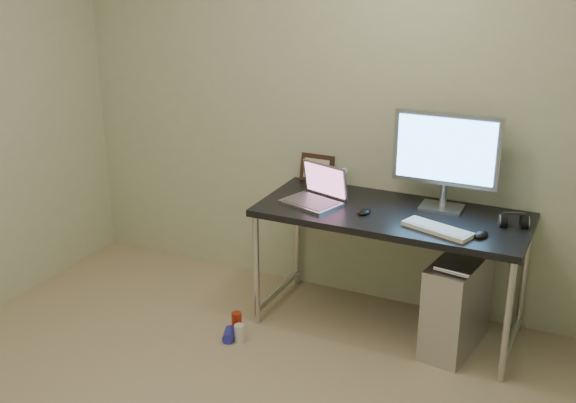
{
  "coord_description": "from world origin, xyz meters",
  "views": [
    {
      "loc": [
        1.69,
        -2.36,
        2.24
      ],
      "look_at": [
        0.08,
        1.06,
        0.85
      ],
      "focal_mm": 45.0,
      "sensor_mm": 36.0,
      "label": 1
    }
  ],
  "objects": [
    {
      "name": "picture_frame",
      "position": [
        -0.03,
        1.73,
        0.84
      ],
      "size": [
        0.23,
        0.06,
        0.18
      ],
      "primitive_type": "cube",
      "rotation": [
        -0.21,
        0.0,
        -0.0
      ],
      "color": "black",
      "rests_on": "desk"
    },
    {
      "name": "tower_computer",
      "position": [
        1.0,
        1.35,
        0.28
      ],
      "size": [
        0.3,
        0.56,
        0.59
      ],
      "rotation": [
        0.0,
        0.0,
        -0.14
      ],
      "color": "silver",
      "rests_on": "ground"
    },
    {
      "name": "cable_b",
      "position": [
        1.04,
        1.68,
        0.38
      ],
      "size": [
        0.02,
        0.11,
        0.71
      ],
      "primitive_type": "cylinder",
      "rotation": [
        0.14,
        0.0,
        0.09
      ],
      "color": "black",
      "rests_on": "ground"
    },
    {
      "name": "can_blue",
      "position": [
        -0.21,
        0.86,
        0.03
      ],
      "size": [
        0.1,
        0.13,
        0.06
      ],
      "primitive_type": "cylinder",
      "rotation": [
        1.57,
        0.0,
        0.37
      ],
      "color": "#2A2DBB",
      "rests_on": "ground"
    },
    {
      "name": "headphones",
      "position": [
        1.25,
        1.48,
        0.78
      ],
      "size": [
        0.17,
        0.1,
        0.1
      ],
      "rotation": [
        0.0,
        0.0,
        0.29
      ],
      "color": "black",
      "rests_on": "desk"
    },
    {
      "name": "keyboard",
      "position": [
        0.89,
        1.23,
        0.76
      ],
      "size": [
        0.41,
        0.24,
        0.02
      ],
      "primitive_type": "cube",
      "rotation": [
        0.0,
        0.0,
        -0.32
      ],
      "color": "white",
      "rests_on": "desk"
    },
    {
      "name": "desk",
      "position": [
        0.58,
        1.41,
        0.67
      ],
      "size": [
        1.55,
        0.68,
        0.75
      ],
      "color": "black",
      "rests_on": "ground"
    },
    {
      "name": "mouse_right",
      "position": [
        1.11,
        1.26,
        0.77
      ],
      "size": [
        0.09,
        0.12,
        0.04
      ],
      "primitive_type": "ellipsoid",
      "rotation": [
        0.0,
        0.0,
        -0.2
      ],
      "color": "black",
      "rests_on": "desk"
    },
    {
      "name": "webcam",
      "position": [
        0.17,
        1.69,
        0.84
      ],
      "size": [
        0.04,
        0.03,
        0.13
      ],
      "rotation": [
        0.0,
        0.0,
        0.07
      ],
      "color": "silver",
      "rests_on": "desk"
    },
    {
      "name": "laptop",
      "position": [
        0.12,
        1.37,
        0.8
      ],
      "size": [
        0.39,
        0.35,
        0.22
      ],
      "rotation": [
        0.0,
        0.0,
        -0.31
      ],
      "color": "#A6A7AD",
      "rests_on": "desk"
    },
    {
      "name": "wall_back",
      "position": [
        0.0,
        1.75,
        1.25
      ],
      "size": [
        3.5,
        0.02,
        2.5
      ],
      "primitive_type": "cube",
      "color": "beige",
      "rests_on": "ground"
    },
    {
      "name": "mouse_left",
      "position": [
        0.44,
        1.31,
        0.77
      ],
      "size": [
        0.08,
        0.11,
        0.04
      ],
      "primitive_type": "ellipsoid",
      "rotation": [
        0.0,
        0.0,
        -0.12
      ],
      "color": "black",
      "rests_on": "desk"
    },
    {
      "name": "cable_a",
      "position": [
        0.95,
        1.7,
        0.4
      ],
      "size": [
        0.01,
        0.16,
        0.69
      ],
      "primitive_type": "cylinder",
      "rotation": [
        0.21,
        0.0,
        0.0
      ],
      "color": "black",
      "rests_on": "ground"
    },
    {
      "name": "can_red",
      "position": [
        -0.23,
        0.98,
        0.06
      ],
      "size": [
        0.07,
        0.07,
        0.11
      ],
      "primitive_type": "cylinder",
      "rotation": [
        0.0,
        0.0,
        0.21
      ],
      "color": "#AA2912",
      "rests_on": "ground"
    },
    {
      "name": "can_white",
      "position": [
        -0.15,
        0.87,
        0.06
      ],
      "size": [
        0.08,
        0.08,
        0.11
      ],
      "primitive_type": "cylinder",
      "rotation": [
        0.0,
        0.0,
        0.47
      ],
      "color": "white",
      "rests_on": "ground"
    },
    {
      "name": "monitor",
      "position": [
        0.82,
        1.58,
        1.08
      ],
      "size": [
        0.61,
        0.18,
        0.57
      ],
      "rotation": [
        0.0,
        0.0,
        0.02
      ],
      "color": "#A6A7AD",
      "rests_on": "desk"
    }
  ]
}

